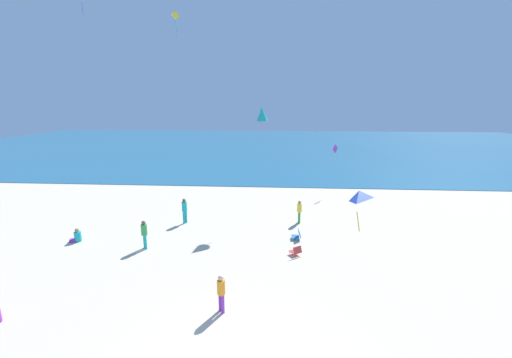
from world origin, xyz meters
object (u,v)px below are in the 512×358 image
Objects in this scene: person_0 at (221,291)px; person_4 at (299,210)px; person_2 at (144,233)px; kite_blue at (359,195)px; beach_chair_far_left at (297,235)px; person_5 at (185,209)px; kite_yellow at (176,17)px; beach_chair_far_right at (296,251)px; kite_teal at (262,114)px; person_3 at (77,237)px; kite_purple at (335,149)px.

person_4 is (3.71, 10.02, -0.01)m from person_0.
kite_blue reaches higher than person_2.
person_0 is (-3.43, -7.23, 0.65)m from beach_chair_far_left.
kite_blue reaches higher than beach_chair_far_left.
kite_yellow is at bearing -47.94° from person_5.
kite_teal reaches higher than beach_chair_far_right.
person_4 is (13.51, 3.95, 0.61)m from person_3.
kite_blue is at bearing 157.61° from beach_chair_far_right.
kite_blue is at bearing 98.48° from beach_chair_far_left.
beach_chair_far_left is 0.34× the size of kite_teal.
kite_teal reaches higher than person_4.
person_5 reaches higher than beach_chair_far_left.
person_0 is 1.17× the size of kite_blue.
person_5 is at bearing 25.76° from beach_chair_far_right.
person_5 is at bearing -158.41° from kite_teal.
kite_yellow is (-7.94, 3.72, 13.18)m from beach_chair_far_left.
beach_chair_far_right is 0.89× the size of person_3.
kite_yellow is 1.17× the size of kite_purple.
person_4 is (9.04, 4.62, -0.05)m from person_2.
beach_chair_far_right is 8.70m from kite_blue.
person_3 is 15.00m from kite_yellow.
person_0 reaches higher than person_3.
person_4 is 9.26m from kite_purple.
person_4 is 15.02m from kite_yellow.
person_3 is at bearing -73.32° from person_0.
person_5 is (1.17, 4.05, 0.04)m from person_2.
kite_blue is at bearing 117.52° from person_0.
beach_chair_far_right is at bearing -107.57° from kite_purple.
person_3 is 17.18m from kite_blue.
kite_yellow reaches higher than person_4.
person_2 reaches higher than beach_chair_far_right.
person_4 is 1.16× the size of kite_blue.
person_3 reaches higher than beach_chair_far_right.
person_3 is at bearing -137.26° from kite_yellow.
person_3 is 0.60× the size of kite_blue.
beach_chair_far_left is at bearing -109.90° from kite_purple.
person_0 is 1.01× the size of person_4.
beach_chair_far_right is at bearing -164.08° from person_0.
beach_chair_far_left is 0.44× the size of kite_purple.
kite_teal is (5.20, 2.06, 6.33)m from person_5.
person_5 is 1.07× the size of kite_yellow.
person_3 is 6.62m from person_5.
person_4 is 7.89m from person_5.
beach_chair_far_right is 2.16m from beach_chair_far_left.
kite_yellow is at bearing 125.62° from kite_blue.
person_3 is 0.52× the size of person_4.
person_0 is 1.96× the size of person_3.
person_0 is at bearing 129.74° from person_3.
kite_purple is at bearing 45.87° from kite_teal.
person_2 is 13.69m from kite_yellow.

